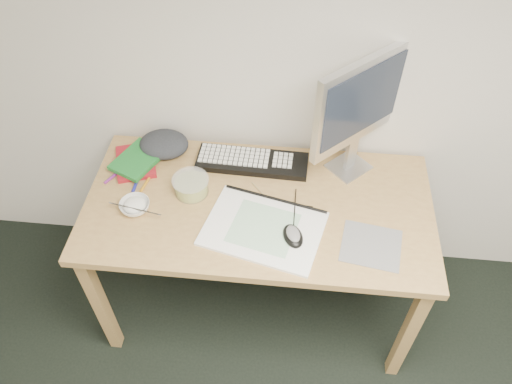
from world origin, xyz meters
TOP-DOWN VIEW (x-y plane):
  - desk at (-0.22, 1.43)m, footprint 1.40×0.70m
  - mousepad at (0.22, 1.27)m, footprint 0.25×0.23m
  - sketchpad at (-0.19, 1.30)m, footprint 0.50×0.41m
  - keyboard at (-0.27, 1.66)m, footprint 0.48×0.17m
  - monitor at (0.14, 1.68)m, footprint 0.36×0.34m
  - mouse at (-0.08, 1.27)m, footprint 0.11×0.13m
  - rice_bowl at (-0.71, 1.35)m, footprint 0.14×0.14m
  - chopsticks at (-0.69, 1.32)m, footprint 0.21×0.06m
  - fruit_tub at (-0.50, 1.47)m, footprint 0.19×0.19m
  - book_red at (-0.77, 1.61)m, footprint 0.22×0.25m
  - book_green at (-0.76, 1.60)m, footprint 0.23×0.26m
  - cloth_lump at (-0.67, 1.70)m, footprint 0.20×0.17m
  - pencil_pink at (-0.19, 1.44)m, footprint 0.20×0.06m
  - pencil_tan at (-0.20, 1.47)m, footprint 0.12×0.14m
  - pencil_black at (-0.10, 1.44)m, footprint 0.19×0.03m
  - marker_blue at (-0.74, 1.51)m, footprint 0.02×0.15m
  - marker_orange at (-0.70, 1.50)m, footprint 0.03×0.12m
  - marker_purple at (-0.84, 1.53)m, footprint 0.08×0.12m

SIDE VIEW (x-z plane):
  - desk at x=-0.22m, z-range 0.29..1.04m
  - mousepad at x=0.22m, z-range 0.75..0.75m
  - pencil_tan at x=-0.20m, z-range 0.75..0.76m
  - pencil_black at x=-0.10m, z-range 0.75..0.76m
  - pencil_pink at x=-0.19m, z-range 0.75..0.76m
  - marker_orange at x=-0.70m, z-range 0.75..0.76m
  - marker_purple at x=-0.84m, z-range 0.75..0.76m
  - sketchpad at x=-0.19m, z-range 0.75..0.76m
  - marker_blue at x=-0.74m, z-range 0.75..0.76m
  - book_red at x=-0.77m, z-range 0.75..0.77m
  - keyboard at x=-0.27m, z-range 0.75..0.78m
  - rice_bowl at x=-0.71m, z-range 0.75..0.79m
  - book_green at x=-0.76m, z-range 0.77..0.79m
  - mouse at x=-0.08m, z-range 0.76..0.80m
  - fruit_tub at x=-0.50m, z-range 0.75..0.82m
  - cloth_lump at x=-0.67m, z-range 0.75..0.83m
  - chopsticks at x=-0.69m, z-range 0.78..0.80m
  - monitor at x=0.14m, z-range 0.82..1.36m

